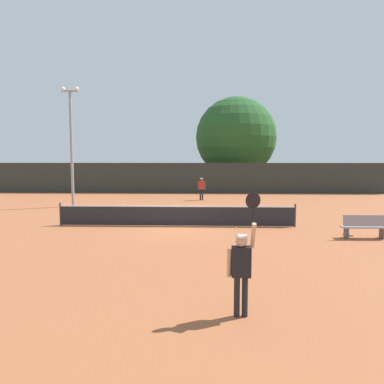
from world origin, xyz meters
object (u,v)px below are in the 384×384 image
object	(u,v)px
player_serving	(242,263)
player_receiving	(201,187)
courtside_bench	(365,227)
parked_car_mid	(207,180)
parked_car_far	(281,181)
light_pole	(71,139)
large_tree	(236,137)
spare_racket	(347,234)
tennis_ball	(236,228)
parked_car_near	(121,179)

from	to	relation	value
player_serving	player_receiving	xyz separation A→B (m)	(-1.03, 20.52, -0.07)
courtside_bench	parked_car_mid	distance (m)	26.60
parked_car_far	player_serving	bearing A→B (deg)	-102.08
player_serving	light_pole	bearing A→B (deg)	119.66
player_serving	parked_car_far	world-z (taller)	player_serving
player_serving	parked_car_far	size ratio (longest dim) A/B	0.59
player_serving	large_tree	distance (m)	32.25
player_receiving	spare_racket	xyz separation A→B (m)	(6.16, -12.44, -1.01)
player_serving	tennis_ball	xyz separation A→B (m)	(0.66, 9.33, -1.06)
spare_racket	light_pole	bearing A→B (deg)	149.77
player_serving	large_tree	world-z (taller)	large_tree
tennis_ball	parked_car_near	distance (m)	27.17
large_tree	parked_car_near	world-z (taller)	large_tree
spare_racket	tennis_ball	bearing A→B (deg)	164.41
player_serving	tennis_ball	world-z (taller)	player_serving
player_serving	parked_car_near	size ratio (longest dim) A/B	0.59
courtside_bench	parked_car_near	distance (m)	31.13
parked_car_near	parked_car_far	bearing A→B (deg)	-7.75
player_receiving	parked_car_far	xyz separation A→B (m)	(8.41, 11.86, -0.25)
spare_racket	player_serving	bearing A→B (deg)	-122.45
courtside_bench	parked_car_near	size ratio (longest dim) A/B	0.42
spare_racket	parked_car_mid	size ratio (longest dim) A/B	0.12
tennis_ball	large_tree	size ratio (longest dim) A/B	0.01
player_receiving	tennis_ball	world-z (taller)	player_receiving
tennis_ball	parked_car_mid	distance (m)	24.00
spare_racket	courtside_bench	bearing A→B (deg)	-57.27
parked_car_near	parked_car_far	distance (m)	17.76
light_pole	player_serving	bearing A→B (deg)	-60.34
player_receiving	courtside_bench	bearing A→B (deg)	116.71
player_serving	courtside_bench	distance (m)	9.28
courtside_bench	large_tree	bearing A→B (deg)	97.30
player_serving	spare_racket	bearing A→B (deg)	57.55
parked_car_mid	parked_car_far	size ratio (longest dim) A/B	1.00
tennis_ball	light_pole	size ratio (longest dim) A/B	0.01
light_pole	large_tree	size ratio (longest dim) A/B	0.81
spare_racket	parked_car_far	xyz separation A→B (m)	(2.24, 24.30, 0.76)
parked_car_near	parked_car_mid	xyz separation A→B (m)	(9.74, -0.90, 0.00)
parked_car_mid	courtside_bench	bearing A→B (deg)	-77.05
parked_car_mid	parked_car_far	distance (m)	7.98
large_tree	player_serving	bearing A→B (deg)	-94.38
light_pole	parked_car_near	bearing A→B (deg)	92.77
player_receiving	courtside_bench	xyz separation A→B (m)	(6.60, -13.13, -0.55)
player_serving	large_tree	xyz separation A→B (m)	(2.44, 31.88, 4.22)
player_serving	player_receiving	bearing A→B (deg)	92.87
parked_car_near	spare_racket	bearing A→B (deg)	-61.34
player_receiving	parked_car_near	bearing A→B (deg)	-55.88
player_receiving	large_tree	world-z (taller)	large_tree
player_serving	parked_car_near	xyz separation A→B (m)	(-10.28, 34.18, -0.32)
large_tree	parked_car_far	distance (m)	6.73
spare_racket	light_pole	distance (m)	17.43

